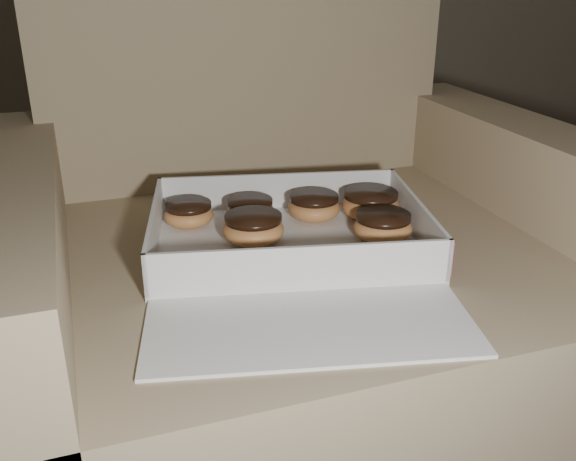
% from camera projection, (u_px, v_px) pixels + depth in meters
% --- Properties ---
extents(armchair, '(1.00, 0.84, 1.04)m').
position_uv_depth(armchair, '(291.00, 296.00, 1.16)').
color(armchair, '#897557').
rests_on(armchair, floor).
extents(bakery_box, '(0.52, 0.57, 0.07)m').
position_uv_depth(bakery_box, '(294.00, 250.00, 0.98)').
color(bakery_box, silver).
rests_on(bakery_box, armchair).
extents(donut_a, '(0.08, 0.08, 0.04)m').
position_uv_depth(donut_a, '(189.00, 213.00, 1.08)').
color(donut_a, '#DF954D').
rests_on(donut_a, bakery_box).
extents(donut_b, '(0.10, 0.10, 0.05)m').
position_uv_depth(donut_b, '(253.00, 228.00, 1.01)').
color(donut_b, '#DF954D').
rests_on(donut_b, bakery_box).
extents(donut_c, '(0.10, 0.10, 0.05)m').
position_uv_depth(donut_c, '(370.00, 204.00, 1.11)').
color(donut_c, '#DF954D').
rests_on(donut_c, bakery_box).
extents(donut_d, '(0.08, 0.08, 0.04)m').
position_uv_depth(donut_d, '(250.00, 210.00, 1.09)').
color(donut_d, '#DF954D').
rests_on(donut_d, bakery_box).
extents(donut_e, '(0.09, 0.09, 0.05)m').
position_uv_depth(donut_e, '(383.00, 226.00, 1.02)').
color(donut_e, '#DF954D').
rests_on(donut_e, bakery_box).
extents(donut_f, '(0.09, 0.09, 0.05)m').
position_uv_depth(donut_f, '(314.00, 206.00, 1.10)').
color(donut_f, '#DF954D').
rests_on(donut_f, bakery_box).
extents(crumb_a, '(0.01, 0.01, 0.00)m').
position_uv_depth(crumb_a, '(335.00, 262.00, 0.95)').
color(crumb_a, black).
rests_on(crumb_a, bakery_box).
extents(crumb_b, '(0.01, 0.01, 0.00)m').
position_uv_depth(crumb_b, '(316.00, 274.00, 0.92)').
color(crumb_b, black).
rests_on(crumb_b, bakery_box).
extents(crumb_c, '(0.01, 0.01, 0.00)m').
position_uv_depth(crumb_c, '(185.00, 289.00, 0.88)').
color(crumb_c, black).
rests_on(crumb_c, bakery_box).
extents(crumb_d, '(0.01, 0.01, 0.00)m').
position_uv_depth(crumb_d, '(363.00, 244.00, 1.01)').
color(crumb_d, black).
rests_on(crumb_d, bakery_box).
extents(crumb_e, '(0.01, 0.01, 0.00)m').
position_uv_depth(crumb_e, '(236.00, 261.00, 0.96)').
color(crumb_e, black).
rests_on(crumb_e, bakery_box).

